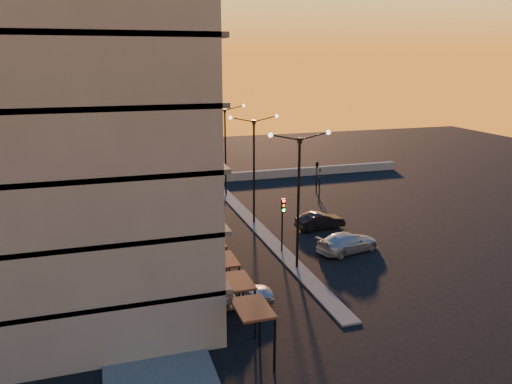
% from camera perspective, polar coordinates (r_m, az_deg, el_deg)
% --- Properties ---
extents(ground, '(120.00, 120.00, 0.00)m').
position_cam_1_polar(ground, '(34.92, 4.69, -8.70)').
color(ground, black).
rests_on(ground, ground).
extents(sidewalk_west, '(5.00, 40.00, 0.12)m').
position_cam_1_polar(sidewalk_west, '(36.38, -13.48, -7.98)').
color(sidewalk_west, '#50504D').
rests_on(sidewalk_west, ground).
extents(median, '(1.20, 36.00, 0.12)m').
position_cam_1_polar(median, '(43.69, -0.23, -3.61)').
color(median, '#50504D').
rests_on(median, ground).
extents(parapet, '(44.00, 0.50, 1.00)m').
position_cam_1_polar(parapet, '(58.92, -2.98, 1.73)').
color(parapet, gray).
rests_on(parapet, ground).
extents(building, '(14.35, 17.08, 25.00)m').
position_cam_1_polar(building, '(29.71, -21.12, 9.97)').
color(building, slate).
rests_on(building, ground).
extents(streetlamp_near, '(4.32, 0.32, 9.51)m').
position_cam_1_polar(streetlamp_near, '(33.07, 4.89, 0.21)').
color(streetlamp_near, black).
rests_on(streetlamp_near, ground).
extents(streetlamp_mid, '(4.32, 0.32, 9.51)m').
position_cam_1_polar(streetlamp_mid, '(42.25, -0.24, 3.52)').
color(streetlamp_mid, black).
rests_on(streetlamp_mid, ground).
extents(streetlamp_far, '(4.32, 0.32, 9.51)m').
position_cam_1_polar(streetlamp_far, '(51.73, -3.53, 5.62)').
color(streetlamp_far, black).
rests_on(streetlamp_far, ground).
extents(traffic_light_main, '(0.28, 0.44, 4.25)m').
position_cam_1_polar(traffic_light_main, '(36.40, 3.09, -2.81)').
color(traffic_light_main, black).
rests_on(traffic_light_main, ground).
extents(signal_east_a, '(0.13, 0.16, 3.60)m').
position_cam_1_polar(signal_east_a, '(49.52, 7.26, 0.77)').
color(signal_east_a, black).
rests_on(signal_east_a, ground).
extents(signal_east_b, '(0.42, 1.99, 3.60)m').
position_cam_1_polar(signal_east_b, '(53.41, 6.99, 3.11)').
color(signal_east_b, black).
rests_on(signal_east_b, ground).
extents(car_hatchback, '(4.34, 1.76, 1.47)m').
position_cam_1_polar(car_hatchback, '(29.65, -2.10, -11.60)').
color(car_hatchback, '#B1B3B9').
rests_on(car_hatchback, ground).
extents(car_sedan, '(4.35, 1.90, 1.39)m').
position_cam_1_polar(car_sedan, '(42.69, 7.34, -3.29)').
color(car_sedan, black).
rests_on(car_sedan, ground).
extents(car_wagon, '(5.38, 3.21, 1.46)m').
position_cam_1_polar(car_wagon, '(38.05, 10.45, -5.68)').
color(car_wagon, '#AEB1B6').
rests_on(car_wagon, ground).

